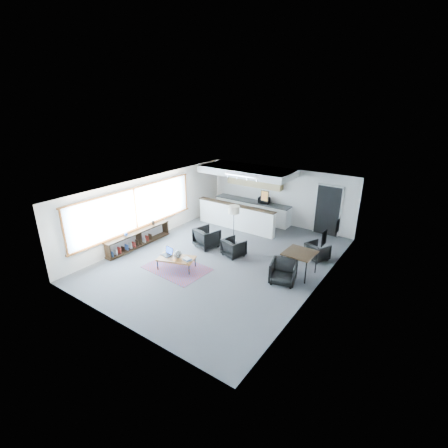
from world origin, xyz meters
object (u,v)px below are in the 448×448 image
Objects in this scene: book_stack at (187,259)px; microwave at (264,200)px; laptop at (168,253)px; dining_table at (300,254)px; armchair_right at (234,247)px; floor_lamp at (234,211)px; coffee_table at (176,259)px; dining_chair_near at (283,273)px; ceramic_pot at (178,254)px; armchair_left at (207,237)px; dining_chair_far at (317,252)px.

microwave is at bearing 91.61° from book_stack.
dining_table reaches higher than laptop.
armchair_right is 1.52m from floor_lamp.
coffee_table is 2.03× the size of dining_chair_near.
laptop is 4.44m from dining_table.
laptop is at bearing -105.90° from floor_lamp.
dining_chair_near is 1.37× the size of microwave.
dining_table is at bearing 29.65° from ceramic_pot.
floor_lamp reaches higher than armchair_left.
dining_chair_near is at bearing -179.97° from armchair_right.
laptop is 0.83m from book_stack.
armchair_right is at bearing -84.99° from microwave.
dining_chair_far is at bearing 45.46° from book_stack.
armchair_left is 1.24× the size of dining_chair_near.
dining_table is 1.97× the size of microwave.
ceramic_pot is (0.44, 0.01, 0.06)m from laptop.
armchair_right is (1.07, 1.92, -0.01)m from coffee_table.
armchair_right reaches higher than coffee_table.
ceramic_pot is at bearing 77.97° from armchair_right.
microwave is at bearing 87.71° from ceramic_pot.
coffee_table is at bearing -150.43° from dining_table.
armchair_right is at bearing -166.79° from armchair_left.
dining_chair_near is at bearing -104.34° from dining_table.
floor_lamp reaches higher than coffee_table.
armchair_left is at bearing 153.91° from dining_chair_near.
laptop is 0.57× the size of armchair_right.
armchair_left reaches higher than dining_chair_near.
armchair_left is (-0.22, 1.98, 0.05)m from coffee_table.
ceramic_pot reaches higher than laptop.
floor_lamp is at bearing 84.39° from laptop.
armchair_left is 1.70× the size of microwave.
laptop is at bearing -175.93° from book_stack.
dining_table is at bearing 60.88° from dining_chair_near.
ceramic_pot reaches higher than coffee_table.
dining_chair_far is (2.63, 1.47, -0.06)m from armchair_right.
dining_table reaches higher than ceramic_pot.
dining_table reaches higher than coffee_table.
armchair_left is 1.16× the size of armchair_right.
book_stack reaches higher than coffee_table.
book_stack is 2.01m from armchair_left.
ceramic_pot is 0.82× the size of book_stack.
dining_chair_near reaches higher than laptop.
dining_table is (2.50, 0.10, 0.36)m from armchair_right.
laptop reaches higher than coffee_table.
floor_lamp is 3.15× the size of microwave.
dining_chair_near reaches higher than coffee_table.
coffee_table is at bearing -99.81° from microwave.
book_stack is at bearing 124.43° from armchair_left.
coffee_table is at bearing -170.68° from book_stack.
armchair_right is at bearing -56.30° from floor_lamp.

